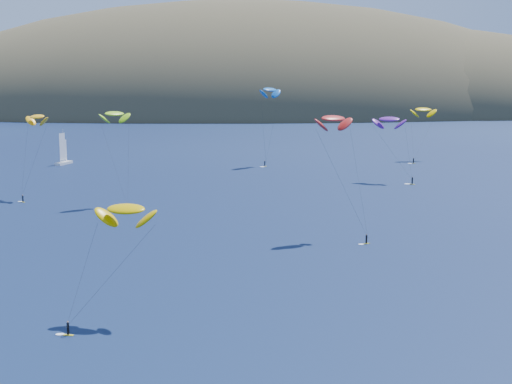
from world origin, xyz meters
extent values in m
ellipsoid|color=#3D3526|center=(20.00, 560.00, -12.60)|extent=(600.00, 300.00, 210.00)
ellipsoid|color=#3D3526|center=(-140.00, 590.00, -7.20)|extent=(340.00, 240.00, 120.00)
ellipsoid|color=#3D3526|center=(180.00, 540.00, -9.36)|extent=(320.00, 220.00, 156.00)
cube|color=silver|center=(-59.92, 199.25, 0.39)|extent=(4.89, 8.63, 1.00)
cylinder|color=silver|center=(-59.92, 199.81, 6.24)|extent=(0.16, 0.16, 11.71)
cube|color=gold|center=(-54.35, 123.89, 0.04)|extent=(1.24, 1.12, 0.07)
cylinder|color=black|center=(-54.35, 123.89, 0.85)|extent=(0.31, 0.31, 1.39)
sphere|color=#8C6047|center=(-54.35, 123.89, 1.66)|extent=(0.23, 0.23, 0.23)
ellipsoid|color=#FFB010|center=(-51.98, 131.84, 19.92)|extent=(7.86, 7.32, 4.11)
cube|color=gold|center=(-25.98, 33.13, 0.03)|extent=(1.31, 0.69, 0.07)
cylinder|color=black|center=(-25.98, 33.13, 0.82)|extent=(0.29, 0.29, 1.34)
sphere|color=#8C6047|center=(-25.98, 33.13, 1.60)|extent=(0.23, 0.23, 0.23)
ellipsoid|color=#D1A800|center=(-19.72, 39.41, 13.62)|extent=(8.13, 5.38, 4.17)
cube|color=gold|center=(-28.07, 109.28, 0.04)|extent=(1.52, 1.24, 0.08)
cylinder|color=black|center=(-28.07, 109.28, 1.01)|extent=(0.36, 0.36, 1.64)
sphere|color=#8C6047|center=(-28.07, 109.28, 1.96)|extent=(0.28, 0.28, 0.28)
ellipsoid|color=#8FD317|center=(-31.51, 119.70, 21.21)|extent=(7.98, 6.99, 4.10)
cube|color=gold|center=(8.40, 189.04, 0.04)|extent=(1.40, 1.44, 0.09)
cylinder|color=black|center=(8.40, 189.04, 1.02)|extent=(0.36, 0.36, 1.66)
sphere|color=#8C6047|center=(8.40, 189.04, 1.99)|extent=(0.28, 0.28, 0.28)
ellipsoid|color=#105BB3|center=(10.42, 193.43, 25.42)|extent=(9.68, 9.86, 5.26)
cube|color=gold|center=(46.40, 146.33, 0.04)|extent=(1.65, 1.15, 0.09)
cylinder|color=black|center=(46.40, 146.33, 1.06)|extent=(0.38, 0.38, 1.73)
sphere|color=#8C6047|center=(46.40, 146.33, 2.06)|extent=(0.29, 0.29, 0.29)
ellipsoid|color=#58178A|center=(41.19, 153.42, 17.75)|extent=(10.14, 8.01, 5.14)
cube|color=gold|center=(18.24, 76.24, 0.04)|extent=(1.35, 0.91, 0.07)
cylinder|color=black|center=(18.24, 76.24, 0.86)|extent=(0.31, 0.31, 1.40)
sphere|color=#8C6047|center=(18.24, 76.24, 1.68)|extent=(0.24, 0.24, 0.24)
ellipsoid|color=red|center=(13.03, 82.87, 22.05)|extent=(8.39, 6.46, 4.24)
cube|color=gold|center=(60.40, 194.32, 0.04)|extent=(1.56, 0.64, 0.08)
cylinder|color=black|center=(60.40, 194.32, 0.99)|extent=(0.36, 0.36, 1.62)
sphere|color=#8C6047|center=(60.40, 194.32, 1.94)|extent=(0.27, 0.27, 0.27)
ellipsoid|color=#E8C200|center=(66.57, 205.50, 18.10)|extent=(9.89, 5.60, 5.24)
camera|label=1|loc=(-9.20, -46.59, 29.43)|focal=50.00mm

